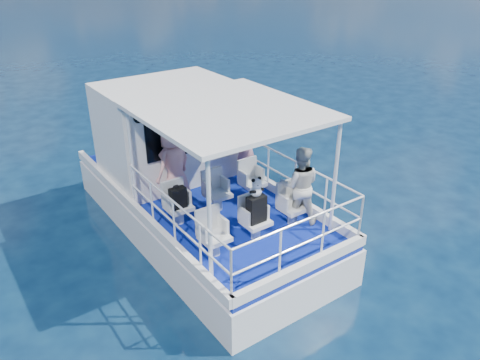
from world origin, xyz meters
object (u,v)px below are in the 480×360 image
Objects in this scene: panda at (256,187)px; passenger_stbd_aft at (300,185)px; passenger_port_fwd at (174,164)px; backpack_center at (256,209)px.

passenger_stbd_aft is at bearing 1.25° from panda.
backpack_center is (0.52, -2.14, -0.22)m from passenger_port_fwd.
passenger_port_fwd is 2.64m from passenger_stbd_aft.
passenger_port_fwd is 4.76× the size of panda.
backpack_center is at bearing -91.82° from panda.
backpack_center is at bearing 85.56° from passenger_port_fwd.
passenger_stbd_aft is at bearing 2.12° from backpack_center.
panda is at bearing 85.68° from passenger_port_fwd.
panda is at bearing 40.74° from passenger_stbd_aft.
passenger_port_fwd is 2.22m from backpack_center.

